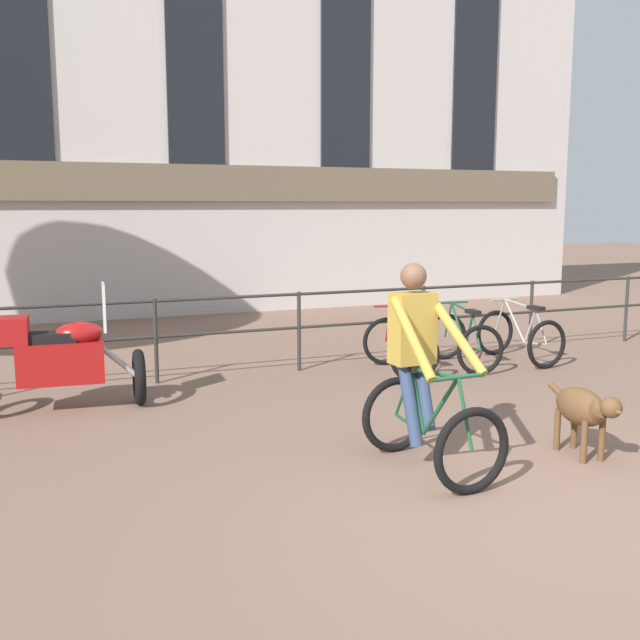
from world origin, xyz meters
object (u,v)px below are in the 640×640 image
object	(u,v)px
parked_motorcycle	(59,359)
cyclist_with_bike	(423,377)
parked_bicycle_near_lamp	(400,346)
dog	(584,409)
parked_bicycle_mid_right	(520,336)
parked_bicycle_mid_left	(462,341)

from	to	relation	value
parked_motorcycle	cyclist_with_bike	bearing A→B (deg)	-132.37
parked_motorcycle	parked_bicycle_near_lamp	distance (m)	4.21
parked_bicycle_near_lamp	dog	bearing A→B (deg)	95.75
parked_motorcycle	parked_bicycle_near_lamp	world-z (taller)	parked_motorcycle
cyclist_with_bike	parked_motorcycle	size ratio (longest dim) A/B	0.96
parked_motorcycle	parked_bicycle_mid_right	world-z (taller)	parked_motorcycle
cyclist_with_bike	parked_bicycle_mid_right	xyz separation A→B (m)	(3.43, 3.17, -0.41)
parked_motorcycle	parked_bicycle_mid_left	size ratio (longest dim) A/B	1.50
parked_motorcycle	parked_bicycle_near_lamp	size ratio (longest dim) A/B	1.49
parked_bicycle_near_lamp	parked_bicycle_mid_left	bearing A→B (deg)	-172.41
cyclist_with_bike	parked_motorcycle	world-z (taller)	cyclist_with_bike
cyclist_with_bike	parked_motorcycle	distance (m)	4.00
parked_bicycle_mid_right	dog	bearing A→B (deg)	55.81
parked_motorcycle	parked_bicycle_mid_left	distance (m)	5.16
cyclist_with_bike	dog	bearing A→B (deg)	-16.37
cyclist_with_bike	dog	world-z (taller)	cyclist_with_bike
cyclist_with_bike	parked_bicycle_near_lamp	bearing A→B (deg)	61.51
dog	parked_motorcycle	world-z (taller)	parked_motorcycle
dog	parked_motorcycle	bearing A→B (deg)	145.13
cyclist_with_bike	dog	distance (m)	1.49
parked_bicycle_near_lamp	parked_bicycle_mid_left	world-z (taller)	same
parked_bicycle_mid_left	parked_bicycle_mid_right	xyz separation A→B (m)	(0.95, -0.00, -0.00)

